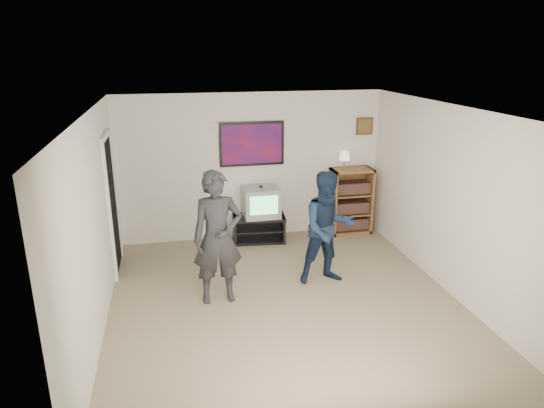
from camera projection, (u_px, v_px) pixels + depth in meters
name	position (u px, v px, depth m)	size (l,w,h in m)	color
room_shell	(280.00, 205.00, 6.26)	(4.51, 5.00, 2.51)	#736849
media_stand	(259.00, 228.00, 8.34)	(0.93, 0.58, 0.44)	black
crt_television	(261.00, 202.00, 8.20)	(0.60, 0.51, 0.51)	#9E9D99
bookshelf	(351.00, 201.00, 8.61)	(0.72, 0.41, 1.18)	brown
table_lamp	(344.00, 160.00, 8.36)	(0.20, 0.20, 0.32)	beige
person_tall	(218.00, 238.00, 6.18)	(0.64, 0.42, 1.76)	#262527
person_short	(328.00, 228.00, 6.71)	(0.79, 0.61, 1.61)	#142239
controller_left	(216.00, 212.00, 6.33)	(0.03, 0.11, 0.03)	white
controller_right	(322.00, 202.00, 6.85)	(0.03, 0.11, 0.03)	white
poster	(252.00, 144.00, 8.12)	(1.10, 0.03, 0.75)	black
air_vent	(218.00, 127.00, 7.92)	(0.28, 0.02, 0.14)	white
small_picture	(364.00, 126.00, 8.45)	(0.30, 0.03, 0.30)	#472F16
doorway	(112.00, 205.00, 7.06)	(0.03, 0.85, 2.00)	black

